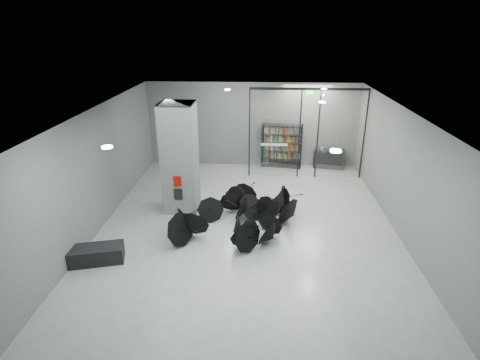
# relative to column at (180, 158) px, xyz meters

# --- Properties ---
(room) EXTENTS (14.00, 14.02, 4.01)m
(room) POSITION_rel_column_xyz_m (2.50, -2.00, 0.84)
(room) COLOR gray
(room) RESTS_ON ground
(column) EXTENTS (1.20, 1.20, 4.00)m
(column) POSITION_rel_column_xyz_m (0.00, 0.00, 0.00)
(column) COLOR slate
(column) RESTS_ON ground
(fire_cabinet) EXTENTS (0.28, 0.04, 0.38)m
(fire_cabinet) POSITION_rel_column_xyz_m (0.00, -0.62, -0.65)
(fire_cabinet) COLOR #A50A07
(fire_cabinet) RESTS_ON column
(info_panel) EXTENTS (0.30, 0.03, 0.42)m
(info_panel) POSITION_rel_column_xyz_m (0.00, -0.62, -1.15)
(info_panel) COLOR black
(info_panel) RESTS_ON column
(exit_sign) EXTENTS (0.30, 0.06, 0.15)m
(exit_sign) POSITION_rel_column_xyz_m (4.90, 3.30, 1.82)
(exit_sign) COLOR #0CE533
(exit_sign) RESTS_ON room
(glass_partition) EXTENTS (5.06, 0.08, 4.00)m
(glass_partition) POSITION_rel_column_xyz_m (4.89, 3.50, 0.18)
(glass_partition) COLOR silver
(glass_partition) RESTS_ON ground
(bench) EXTENTS (1.66, 1.03, 0.49)m
(bench) POSITION_rel_column_xyz_m (-1.83, -3.64, -1.75)
(bench) COLOR black
(bench) RESTS_ON ground
(bookshelf) EXTENTS (1.95, 0.70, 2.10)m
(bookshelf) POSITION_rel_column_xyz_m (3.92, 4.75, -0.95)
(bookshelf) COLOR black
(bookshelf) RESTS_ON ground
(shop_counter) EXTENTS (1.56, 0.84, 0.89)m
(shop_counter) POSITION_rel_column_xyz_m (6.24, 4.77, -1.56)
(shop_counter) COLOR black
(shop_counter) RESTS_ON ground
(umbrella_cluster) EXTENTS (4.94, 4.53, 1.30)m
(umbrella_cluster) POSITION_rel_column_xyz_m (2.36, -1.23, -1.70)
(umbrella_cluster) COLOR black
(umbrella_cluster) RESTS_ON ground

